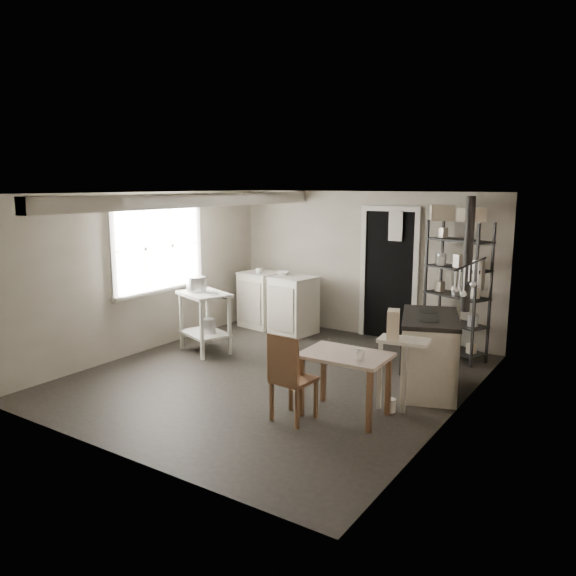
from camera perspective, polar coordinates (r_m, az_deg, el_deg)
The scene contains 31 objects.
floor at distance 7.21m, azimuth -1.32°, elevation -8.99°, with size 5.00×5.00×0.00m, color black.
ceiling at distance 6.80m, azimuth -1.41°, elevation 9.60°, with size 5.00×5.00×0.00m, color silver.
wall_back at distance 9.06m, azimuth 7.67°, elevation 2.43°, with size 4.50×0.02×2.30m, color #A39C8B.
wall_front at distance 5.11m, azimuth -17.56°, elevation -4.23°, with size 4.50×0.02×2.30m, color #A39C8B.
wall_left at distance 8.38m, azimuth -14.13°, elevation 1.56°, with size 0.02×5.00×2.30m, color #A39C8B.
wall_right at distance 5.95m, azimuth 16.76°, elevation -2.13°, with size 0.02×5.00×2.30m, color #A39C8B.
window at distance 8.45m, azimuth -13.10°, elevation 4.07°, with size 0.12×1.76×1.28m, color beige, non-canonical shape.
doorway at distance 8.87m, azimuth 10.18°, elevation 1.21°, with size 0.96×0.10×2.08m, color beige, non-canonical shape.
ceiling_beam at distance 7.55m, azimuth -9.01°, elevation 8.81°, with size 0.18×5.00×0.18m, color beige, non-canonical shape.
wallpaper_panel at distance 5.96m, azimuth 16.67°, elevation -2.12°, with size 0.01×5.00×2.30m, color beige, non-canonical shape.
utensil_rail at distance 6.47m, azimuth 17.98°, elevation 2.39°, with size 0.06×1.20×0.44m, color silver, non-canonical shape.
prep_table at distance 8.23m, azimuth -8.43°, elevation -3.72°, with size 0.77×0.55×0.88m, color beige, non-canonical shape.
stockpot at distance 8.22m, azimuth -9.29°, elevation 0.09°, with size 0.29×0.29×0.31m, color silver.
saucepan at distance 7.96m, azimuth -7.62°, elevation -0.87°, with size 0.17×0.17×0.09m, color silver.
bucket at distance 8.21m, azimuth -8.08°, elevation -3.87°, with size 0.21×0.21×0.23m, color silver.
base_cabinets at distance 9.37m, azimuth -1.09°, elevation -1.50°, with size 1.43×0.61×0.94m, color beige, non-canonical shape.
mixing_bowl at distance 9.22m, azimuth -0.60°, elevation 1.45°, with size 0.30×0.30×0.07m, color silver.
counter_cup at distance 9.36m, azimuth -2.95°, elevation 1.63°, with size 0.12×0.12×0.09m, color silver.
shelf_rack at distance 8.11m, azimuth 16.76°, elevation -0.30°, with size 0.91×0.35×1.92m, color black, non-canonical shape.
shelf_jar at distance 8.15m, azimuth 15.24°, elevation 2.80°, with size 0.08×0.09×0.19m, color silver.
storage_box_a at distance 8.06m, azimuth 15.39°, elevation 7.31°, with size 0.31×0.27×0.21m, color beige.
storage_box_b at distance 7.91m, azimuth 18.14°, elevation 6.97°, with size 0.29×0.26×0.18m, color beige.
stove at distance 6.85m, azimuth 14.12°, elevation -6.51°, with size 0.63×1.14×0.90m, color beige, non-canonical shape.
stovepipe at distance 6.95m, azimuth 17.82°, elevation 3.25°, with size 0.11×0.11×1.46m, color black, non-canonical shape.
side_ledge at distance 6.12m, azimuth 11.57°, elevation -8.54°, with size 0.53×0.28×0.81m, color beige, non-canonical shape.
oats_box at distance 5.97m, azimuth 10.65°, elevation -3.22°, with size 0.12×0.20×0.30m, color beige.
work_table at distance 5.97m, azimuth 5.80°, elevation -9.38°, with size 0.89×0.62×0.68m, color beige, non-canonical shape.
table_cup at distance 5.67m, azimuth 7.32°, elevation -5.96°, with size 0.10×0.10×0.10m, color silver.
chair at distance 5.81m, azimuth 0.60°, elevation -8.80°, with size 0.38×0.40×0.93m, color brown, non-canonical shape.
flour_sack at distance 8.24m, azimuth 13.46°, elevation -5.04°, with size 0.37×0.32×0.45m, color beige.
floor_crock at distance 6.24m, azimuth 10.36°, elevation -11.61°, with size 0.12×0.12×0.14m, color silver.
Camera 1 is at (3.87, -5.59, 2.40)m, focal length 35.00 mm.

